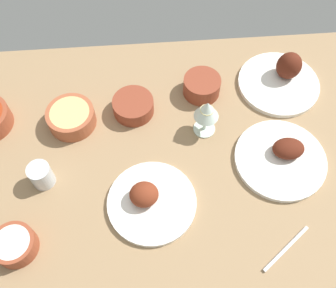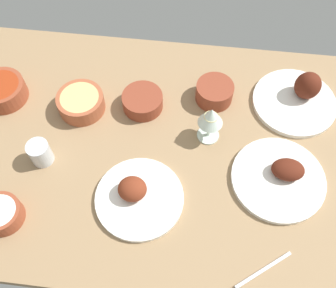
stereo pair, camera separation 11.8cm
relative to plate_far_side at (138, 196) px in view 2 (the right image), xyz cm
name	(u,v)px [view 2 (the right image)]	position (x,y,z in cm)	size (l,w,h in cm)	color
dining_table	(168,150)	(-6.61, -17.96, -3.78)	(140.00, 90.00, 4.00)	#937551
plate_far_side	(138,196)	(0.00, 0.00, 0.00)	(25.51, 25.51, 7.50)	white
plate_near_viewer	(299,97)	(-47.34, -40.68, 0.91)	(27.56, 27.56, 11.06)	white
plate_center_main	(280,177)	(-40.69, -10.97, -0.30)	(27.75, 27.75, 6.41)	white
bowl_cream	(1,214)	(36.29, 10.15, 1.14)	(11.54, 11.54, 5.35)	brown
bowl_pasta	(81,102)	(23.27, -29.54, 1.44)	(15.15, 15.15, 5.92)	#A35133
bowl_sauce	(2,90)	(50.14, -31.08, 1.64)	(15.45, 15.45, 6.31)	brown
bowl_potatoes	(143,101)	(3.52, -32.68, 1.12)	(13.26, 13.26, 5.31)	brown
bowl_soup	(214,92)	(-19.56, -38.76, 1.63)	(12.34, 12.34, 6.31)	brown
wine_glass	(211,118)	(-18.69, -23.75, 8.15)	(7.60, 7.60, 14.00)	silver
water_tumbler	(40,153)	(30.72, -9.35, 2.09)	(6.61, 6.61, 7.73)	silver
fork_loose	(263,270)	(-35.83, 16.18, -1.38)	(17.87, 0.90, 0.80)	silver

